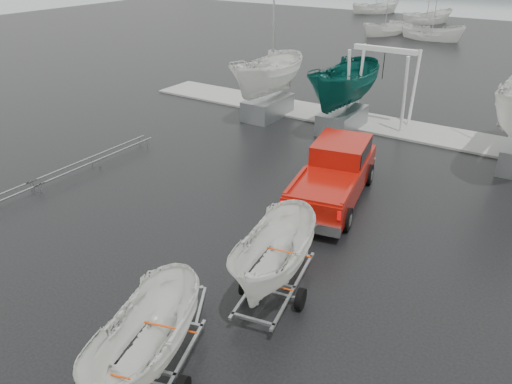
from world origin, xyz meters
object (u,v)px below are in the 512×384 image
object	(u,v)px
trailer_hitched	(277,213)
boat_hoist	(382,76)
pickup_truck	(336,171)
trailer_parked	(142,293)

from	to	relation	value
trailer_hitched	boat_hoist	distance (m)	15.75
pickup_truck	trailer_hitched	world-z (taller)	trailer_hitched
trailer_parked	boat_hoist	bearing A→B (deg)	79.18
pickup_truck	trailer_hitched	distance (m)	6.79
trailer_hitched	trailer_parked	distance (m)	4.20
trailer_hitched	trailer_parked	size ratio (longest dim) A/B	1.05
pickup_truck	trailer_parked	bearing A→B (deg)	-97.76
pickup_truck	trailer_hitched	xyz separation A→B (m)	(1.24, -6.48, 1.60)
trailer_hitched	boat_hoist	bearing A→B (deg)	89.76
pickup_truck	trailer_hitched	size ratio (longest dim) A/B	1.31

